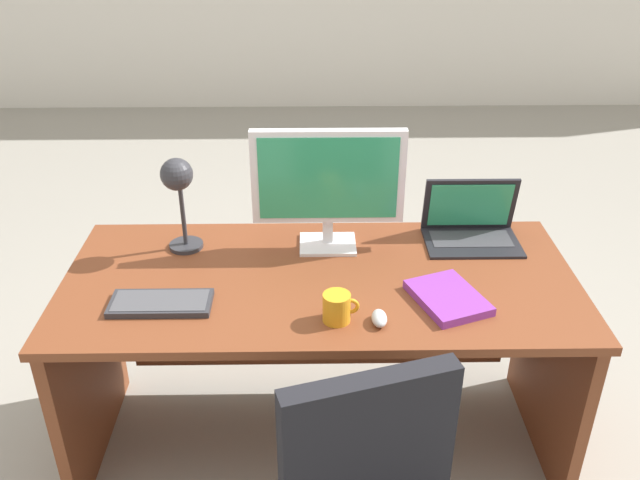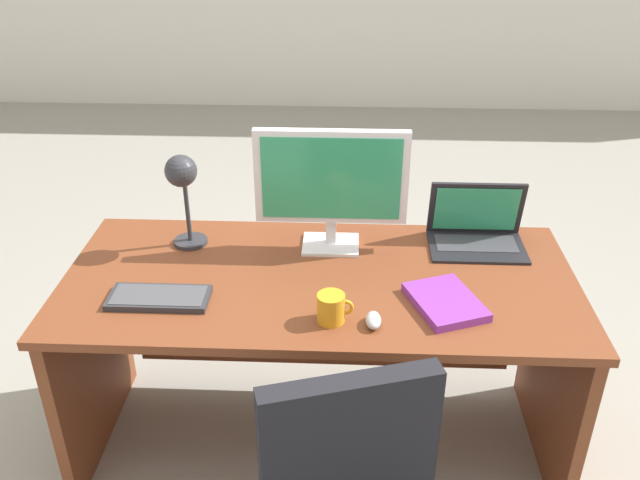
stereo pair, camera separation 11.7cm
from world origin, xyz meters
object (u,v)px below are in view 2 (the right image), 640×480
at_px(monitor, 331,181).
at_px(mouse, 373,320).
at_px(desk_lamp, 183,182).
at_px(coffee_mug, 332,308).
at_px(book, 445,302).
at_px(keyboard, 159,298).
at_px(desk, 320,323).
at_px(laptop, 476,225).

bearing_deg(monitor, mouse, -73.38).
distance_m(desk_lamp, coffee_mug, 0.71).
bearing_deg(book, keyboard, -179.32).
relative_size(keyboard, book, 1.05).
bearing_deg(coffee_mug, monitor, 92.05).
distance_m(desk, mouse, 0.43).
xyz_separation_m(laptop, desk_lamp, (-1.03, -0.09, 0.18)).
xyz_separation_m(mouse, desk_lamp, (-0.65, 0.45, 0.23)).
bearing_deg(laptop, coffee_mug, -134.51).
height_order(keyboard, mouse, mouse).
relative_size(mouse, desk_lamp, 0.23).
bearing_deg(laptop, keyboard, -157.68).
bearing_deg(book, desk, 153.00).
distance_m(keyboard, coffee_mug, 0.55).
bearing_deg(keyboard, desk_lamp, 86.63).
bearing_deg(mouse, keyboard, 171.40).
height_order(laptop, keyboard, laptop).
height_order(monitor, laptop, monitor).
relative_size(mouse, coffee_mug, 0.75).
relative_size(monitor, book, 1.76).
relative_size(desk, laptop, 5.05).
distance_m(laptop, book, 0.45).
xyz_separation_m(desk, laptop, (0.55, 0.22, 0.29)).
distance_m(monitor, book, 0.57).
relative_size(desk, keyboard, 5.43).
bearing_deg(book, laptop, 69.74).
distance_m(monitor, keyboard, 0.69).
bearing_deg(laptop, book, -110.26).
bearing_deg(desk_lamp, monitor, 2.93).
height_order(desk, desk_lamp, desk_lamp).
bearing_deg(mouse, desk_lamp, 145.44).
bearing_deg(book, coffee_mug, -164.98).
bearing_deg(keyboard, laptop, 22.32).
bearing_deg(book, desk_lamp, 159.03).
height_order(monitor, book, monitor).
distance_m(book, coffee_mug, 0.36).
relative_size(monitor, coffee_mug, 4.77).
relative_size(laptop, mouse, 4.09).
bearing_deg(monitor, desk_lamp, -177.07).
xyz_separation_m(monitor, laptop, (0.52, 0.06, -0.19)).
bearing_deg(laptop, mouse, -125.60).
bearing_deg(desk_lamp, desk, -15.53).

